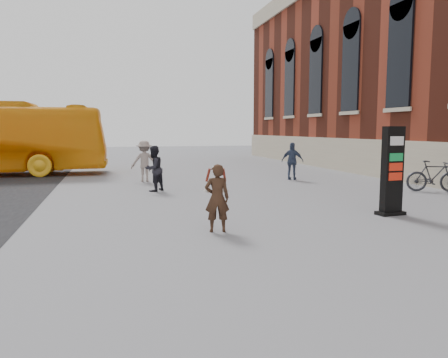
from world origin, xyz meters
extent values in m
plane|color=#9E9EA3|center=(0.00, 0.00, 0.00)|extent=(100.00, 100.00, 0.00)
cube|color=beige|center=(9.44, 6.00, 0.90)|extent=(0.18, 44.00, 1.80)
cube|color=black|center=(4.36, 1.15, 1.18)|extent=(0.59, 0.29, 2.37)
cube|color=black|center=(4.36, 1.15, 0.05)|extent=(0.79, 0.45, 0.09)
cube|color=white|center=(4.36, 1.15, 1.99)|extent=(0.45, 0.30, 0.24)
cube|color=#0F7135|center=(4.36, 1.15, 1.56)|extent=(0.45, 0.30, 0.21)
cube|color=#B01F0E|center=(4.36, 1.15, 1.31)|extent=(0.45, 0.30, 0.21)
cube|color=#B01F0E|center=(4.36, 1.15, 1.05)|extent=(0.45, 0.30, 0.21)
imported|color=#352217|center=(-0.62, 0.44, 0.76)|extent=(0.61, 0.45, 1.53)
cylinder|color=white|center=(-0.62, 0.44, 1.46)|extent=(0.21, 0.21, 0.05)
cone|color=white|center=(-0.40, 0.63, 1.04)|extent=(0.23, 0.22, 0.37)
cylinder|color=maroon|center=(-0.40, 0.63, 1.26)|extent=(0.13, 0.12, 0.32)
cone|color=white|center=(-0.76, 0.69, 1.04)|extent=(0.22, 0.24, 0.37)
cylinder|color=maroon|center=(-0.76, 0.69, 1.26)|extent=(0.12, 0.14, 0.32)
imported|color=black|center=(-1.34, 7.27, 0.84)|extent=(1.04, 1.03, 1.69)
imported|color=gray|center=(-1.43, 10.40, 0.90)|extent=(1.16, 0.67, 1.80)
imported|color=#374460|center=(5.13, 9.43, 0.85)|extent=(1.06, 0.91, 1.70)
imported|color=#27282E|center=(8.60, 4.55, 0.57)|extent=(1.97, 1.26, 1.15)
camera|label=1|loc=(-2.92, -8.89, 2.29)|focal=35.00mm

